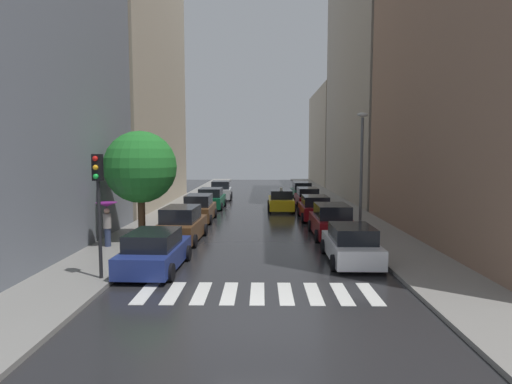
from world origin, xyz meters
name	(u,v)px	position (x,y,z in m)	size (l,w,h in m)	color
ground_plane	(260,207)	(0.00, 24.00, -0.02)	(28.00, 72.00, 0.04)	#242426
sidewalk_left	(182,206)	(-6.50, 24.00, 0.07)	(3.00, 72.00, 0.15)	gray
sidewalk_right	(338,206)	(6.50, 24.00, 0.07)	(3.00, 72.00, 0.15)	gray
crosswalk_stripes	(257,293)	(0.00, 2.33, 0.01)	(7.65, 2.20, 0.01)	silver
building_left_mid	(130,63)	(-11.00, 25.27, 12.03)	(6.00, 18.24, 24.06)	#B2A38C
building_right_near	(487,32)	(11.00, 10.30, 10.30)	(6.00, 19.20, 20.61)	#8C6B56
building_right_mid	(374,74)	(11.00, 30.94, 12.08)	(6.00, 20.72, 24.17)	#9E9384
building_right_far	(337,138)	(11.00, 51.10, 6.69)	(6.00, 18.54, 13.39)	#B2A38C
parked_car_left_nearest	(155,252)	(-3.96, 4.97, 0.73)	(2.25, 4.38, 1.55)	navy
parked_car_left_second	(182,225)	(-3.93, 10.26, 0.84)	(2.20, 4.51, 1.80)	brown
parked_car_left_third	(199,209)	(-3.98, 16.61, 0.82)	(2.00, 4.25, 1.78)	brown
parked_car_left_fourth	(211,199)	(-3.96, 22.94, 0.78)	(2.21, 4.21, 1.67)	#0C4C2D
parked_car_left_fifth	(221,191)	(-3.82, 29.66, 0.83)	(2.23, 4.12, 1.80)	#B2B7BF
parked_car_right_nearest	(351,245)	(3.81, 6.27, 0.73)	(2.07, 4.29, 1.55)	silver
parked_car_right_second	(331,222)	(3.88, 11.60, 0.82)	(2.14, 4.51, 1.76)	maroon
parked_car_right_third	(315,208)	(3.71, 17.45, 0.76)	(2.10, 4.21, 1.63)	maroon
parked_car_right_fourth	(307,198)	(3.90, 23.96, 0.77)	(2.06, 4.53, 1.64)	maroon
parked_car_right_fifth	(302,192)	(3.93, 29.23, 0.81)	(2.07, 4.44, 1.73)	#0C4C2D
taxi_midroad	(281,201)	(1.64, 21.98, 0.76)	(2.07, 4.40, 1.81)	yellow
pedestrian_foreground	(107,215)	(-7.03, 8.41, 1.62)	(0.97, 0.97, 2.06)	navy
street_tree_left	(140,167)	(-5.95, 10.22, 3.77)	(3.61, 3.61, 5.44)	#513823
traffic_light_left_corner	(98,188)	(-5.45, 3.42, 3.29)	(0.30, 0.42, 4.30)	black
lamp_post_right	(362,163)	(5.55, 12.17, 3.93)	(0.60, 0.28, 6.51)	#595B60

